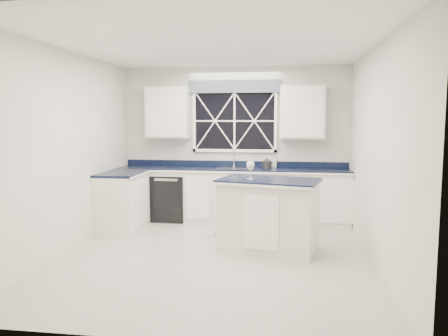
# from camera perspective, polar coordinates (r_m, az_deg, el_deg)

# --- Properties ---
(ground) EXTENTS (4.50, 4.50, 0.00)m
(ground) POSITION_cam_1_polar(r_m,az_deg,el_deg) (5.85, -1.23, -11.36)
(ground) COLOR #A2A29E
(ground) RESTS_ON ground
(back_wall) EXTENTS (4.00, 0.10, 2.70)m
(back_wall) POSITION_cam_1_polar(r_m,az_deg,el_deg) (7.81, 1.41, 3.22)
(back_wall) COLOR silver
(back_wall) RESTS_ON ground
(base_cabinets) EXTENTS (3.99, 1.60, 0.90)m
(base_cabinets) POSITION_cam_1_polar(r_m,az_deg,el_deg) (7.50, -1.54, -3.83)
(base_cabinets) COLOR white
(base_cabinets) RESTS_ON ground
(countertop) EXTENTS (3.98, 0.64, 0.04)m
(countertop) POSITION_cam_1_polar(r_m,az_deg,el_deg) (7.55, 1.14, -0.16)
(countertop) COLOR black
(countertop) RESTS_ON base_cabinets
(dishwasher) EXTENTS (0.60, 0.58, 0.82)m
(dishwasher) POSITION_cam_1_polar(r_m,az_deg,el_deg) (7.83, -6.91, -3.74)
(dishwasher) COLOR black
(dishwasher) RESTS_ON ground
(window) EXTENTS (1.65, 0.09, 1.26)m
(window) POSITION_cam_1_polar(r_m,az_deg,el_deg) (7.75, 1.38, 6.75)
(window) COLOR black
(window) RESTS_ON ground
(upper_cabinets) EXTENTS (3.10, 0.34, 0.90)m
(upper_cabinets) POSITION_cam_1_polar(r_m,az_deg,el_deg) (7.63, 1.27, 7.28)
(upper_cabinets) COLOR white
(upper_cabinets) RESTS_ON ground
(faucet) EXTENTS (0.05, 0.20, 0.30)m
(faucet) POSITION_cam_1_polar(r_m,az_deg,el_deg) (7.72, 1.31, 1.32)
(faucet) COLOR #B0B0B2
(faucet) RESTS_ON countertop
(island) EXTENTS (1.46, 1.07, 0.98)m
(island) POSITION_cam_1_polar(r_m,az_deg,el_deg) (5.99, 5.86, -6.08)
(island) COLOR white
(island) RESTS_ON ground
(rug) EXTENTS (1.34, 0.97, 0.02)m
(rug) POSITION_cam_1_polar(r_m,az_deg,el_deg) (6.91, 3.85, -8.47)
(rug) COLOR #A5A6A1
(rug) RESTS_ON ground
(kettle) EXTENTS (0.24, 0.20, 0.18)m
(kettle) POSITION_cam_1_polar(r_m,az_deg,el_deg) (7.56, 5.59, 0.59)
(kettle) COLOR #2A2A2C
(kettle) RESTS_ON countertop
(wine_glass) EXTENTS (0.11, 0.11, 0.26)m
(wine_glass) POSITION_cam_1_polar(r_m,az_deg,el_deg) (5.88, 3.48, 0.29)
(wine_glass) COLOR silver
(wine_glass) RESTS_ON island
(soap_bottle) EXTENTS (0.09, 0.09, 0.19)m
(soap_bottle) POSITION_cam_1_polar(r_m,az_deg,el_deg) (7.70, 6.58, 0.78)
(soap_bottle) COLOR silver
(soap_bottle) RESTS_ON countertop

